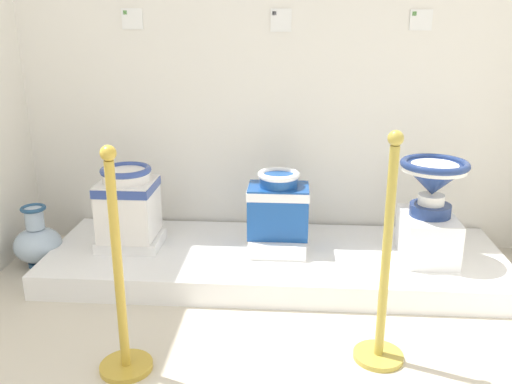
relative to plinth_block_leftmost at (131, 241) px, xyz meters
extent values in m
cube|color=white|center=(0.86, 0.49, 1.26)|extent=(3.48, 0.06, 2.88)
cube|color=white|center=(0.86, 0.00, -0.10)|extent=(2.65, 0.89, 0.14)
cube|color=white|center=(0.00, 0.00, 0.00)|extent=(0.36, 0.29, 0.07)
cube|color=white|center=(0.00, 0.00, 0.20)|extent=(0.31, 0.32, 0.34)
cube|color=#324995|center=(0.00, 0.00, 0.34)|extent=(0.32, 0.33, 0.05)
cylinder|color=white|center=(0.00, 0.00, 0.41)|extent=(0.27, 0.27, 0.07)
torus|color=#324995|center=(0.00, 0.00, 0.44)|extent=(0.29, 0.29, 0.04)
cube|color=white|center=(0.88, 0.05, 0.01)|extent=(0.33, 0.39, 0.08)
cube|color=#184895|center=(0.88, 0.05, 0.20)|extent=(0.35, 0.25, 0.30)
cube|color=white|center=(0.88, 0.05, 0.31)|extent=(0.36, 0.25, 0.05)
cylinder|color=#184895|center=(0.88, 0.05, 0.38)|extent=(0.22, 0.22, 0.07)
torus|color=white|center=(0.88, 0.05, 0.42)|extent=(0.24, 0.24, 0.04)
cube|color=white|center=(1.73, -0.03, 0.09)|extent=(0.29, 0.39, 0.25)
cylinder|color=navy|center=(1.73, -0.03, 0.25)|extent=(0.23, 0.23, 0.07)
cylinder|color=white|center=(1.73, -0.03, 0.31)|extent=(0.14, 0.14, 0.06)
cone|color=navy|center=(1.73, -0.03, 0.43)|extent=(0.36, 0.36, 0.17)
cylinder|color=white|center=(1.73, -0.03, 0.50)|extent=(0.35, 0.35, 0.03)
torus|color=navy|center=(1.73, -0.03, 0.52)|extent=(0.37, 0.37, 0.04)
cylinder|color=white|center=(1.73, -0.03, 0.51)|extent=(0.25, 0.25, 0.01)
cube|color=white|center=(-0.04, 0.46, 1.27)|extent=(0.13, 0.01, 0.12)
cube|color=#5B9E4C|center=(-0.08, 0.45, 1.31)|extent=(0.02, 0.01, 0.02)
cube|color=white|center=(0.87, 0.46, 1.26)|extent=(0.13, 0.01, 0.13)
cube|color=slate|center=(0.83, 0.45, 1.30)|extent=(0.02, 0.01, 0.02)
cube|color=white|center=(1.69, 0.46, 1.26)|extent=(0.13, 0.01, 0.12)
cube|color=#5B9E4C|center=(1.65, 0.45, 1.30)|extent=(0.02, 0.01, 0.02)
cylinder|color=navy|center=(-0.57, -0.02, -0.16)|extent=(0.14, 0.14, 0.03)
ellipsoid|color=#ADC5DD|center=(-0.57, -0.02, -0.04)|extent=(0.28, 0.28, 0.21)
cylinder|color=#ADC5DD|center=(-0.57, -0.02, 0.13)|extent=(0.11, 0.11, 0.13)
torus|color=navy|center=(-0.57, -0.02, 0.20)|extent=(0.15, 0.15, 0.02)
cylinder|color=gold|center=(0.26, -0.99, -0.16)|extent=(0.23, 0.23, 0.02)
cylinder|color=gold|center=(0.26, -0.99, 0.30)|extent=(0.04, 0.04, 0.91)
sphere|color=gold|center=(0.26, -0.99, 0.79)|extent=(0.06, 0.06, 0.06)
cylinder|color=gold|center=(1.36, -0.83, -0.16)|extent=(0.22, 0.22, 0.02)
cylinder|color=gold|center=(1.36, -0.83, 0.32)|extent=(0.04, 0.04, 0.95)
sphere|color=gold|center=(1.36, -0.83, 0.83)|extent=(0.06, 0.06, 0.06)
camera|label=1|loc=(0.96, -2.94, 1.28)|focal=38.05mm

